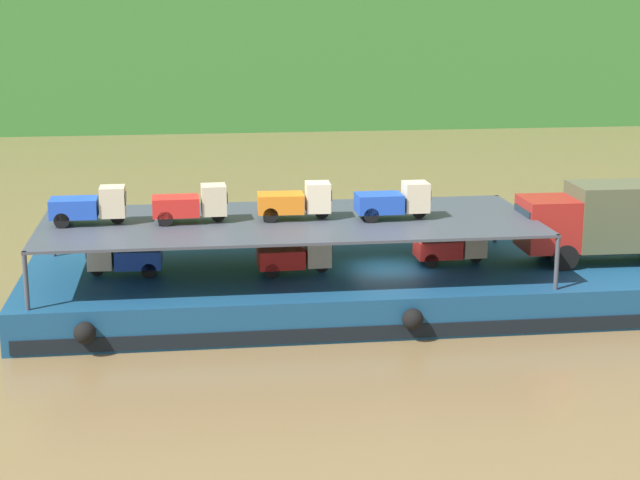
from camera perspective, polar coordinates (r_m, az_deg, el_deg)
ground_plane at (r=39.10m, az=3.85°, el=-3.73°), size 400.00×400.00×0.00m
cargo_barge at (r=38.86m, az=3.88°, el=-2.68°), size 27.60×8.75×1.50m
covered_lorry at (r=40.77m, az=16.22°, el=1.12°), size 7.88×2.38×3.10m
cargo_rack at (r=37.66m, az=-1.74°, el=1.03°), size 18.40×7.36×2.00m
mini_truck_lower_stern at (r=38.25m, az=-11.06°, el=-0.94°), size 2.78×1.27×1.38m
mini_truck_lower_aft at (r=37.72m, az=-1.38°, el=-0.89°), size 2.77×1.26×1.38m
mini_truck_lower_mid at (r=39.46m, az=7.46°, el=-0.35°), size 2.77×1.25×1.38m
mini_truck_upper_stern at (r=37.77m, az=-12.90°, el=1.90°), size 2.75×1.21×1.38m
mini_truck_upper_mid at (r=37.44m, az=-7.30°, el=2.03°), size 2.77×1.25×1.38m
mini_truck_upper_fore at (r=37.68m, az=-1.39°, el=2.22°), size 2.78×1.26×1.38m
mini_truck_upper_bow at (r=37.79m, az=4.20°, el=2.22°), size 2.76×1.23×1.38m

